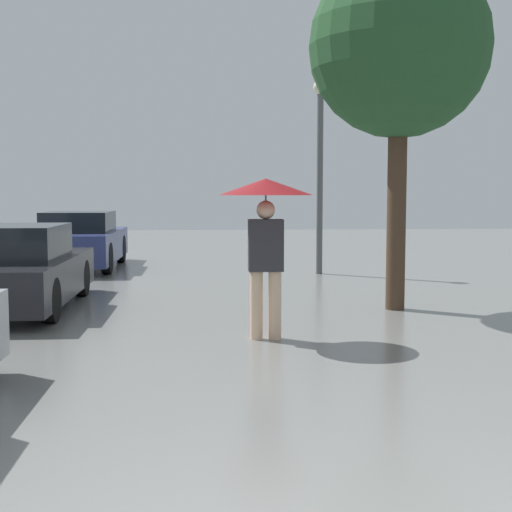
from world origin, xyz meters
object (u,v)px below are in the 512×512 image
object	(u,v)px
tree	(399,49)
street_lamp	(320,154)
pedestrian	(266,211)
parked_car_farthest	(81,241)
parked_car_middle	(11,270)

from	to	relation	value
tree	street_lamp	distance (m)	4.75
pedestrian	parked_car_farthest	bearing A→B (deg)	113.03
tree	street_lamp	size ratio (longest dim) A/B	1.26
pedestrian	street_lamp	bearing A→B (deg)	75.41
parked_car_middle	tree	distance (m)	6.35
pedestrian	tree	size ratio (longest dim) A/B	0.37
pedestrian	parked_car_farthest	size ratio (longest dim) A/B	0.45
pedestrian	parked_car_farthest	world-z (taller)	pedestrian
tree	street_lamp	world-z (taller)	tree
parked_car_middle	parked_car_farthest	xyz separation A→B (m)	(0.05, 5.64, 0.04)
pedestrian	tree	distance (m)	3.60
pedestrian	parked_car_farthest	distance (m)	8.78
parked_car_farthest	street_lamp	distance (m)	5.65
pedestrian	parked_car_middle	size ratio (longest dim) A/B	0.47
parked_car_farthest	tree	bearing A→B (deg)	-48.02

